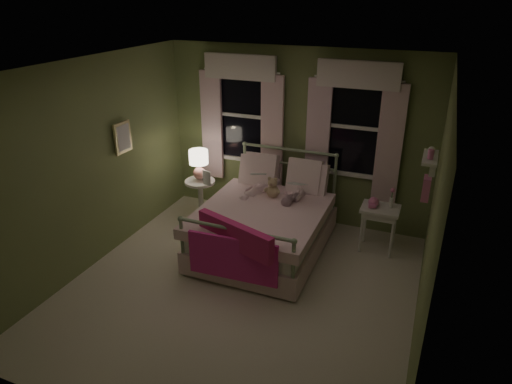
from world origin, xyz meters
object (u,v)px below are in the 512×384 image
at_px(child_left, 258,169).
at_px(table_lamp, 199,162).
at_px(bed, 266,224).
at_px(nightstand_left, 201,194).
at_px(child_right, 296,177).
at_px(nightstand_right, 380,214).
at_px(teddy_bear, 273,189).

distance_m(child_left, table_lamp, 0.96).
distance_m(bed, nightstand_left, 1.32).
relative_size(child_right, table_lamp, 1.67).
xyz_separation_m(child_left, child_right, (0.56, 0.00, -0.03)).
height_order(child_right, nightstand_right, child_right).
height_order(teddy_bear, nightstand_right, teddy_bear).
distance_m(child_left, child_right, 0.56).
bearing_deg(nightstand_left, nightstand_right, 1.78).
bearing_deg(nightstand_right, bed, -159.58).
distance_m(bed, teddy_bear, 0.49).
xyz_separation_m(bed, teddy_bear, (-0.00, 0.26, 0.41)).
bearing_deg(nightstand_left, table_lamp, 0.00).
bearing_deg(child_left, child_right, -166.87).
relative_size(bed, nightstand_right, 3.18).
xyz_separation_m(bed, nightstand_right, (1.43, 0.53, 0.17)).
bearing_deg(bed, table_lamp, 160.07).
relative_size(child_right, nightstand_right, 1.20).
height_order(bed, child_left, child_left).
relative_size(teddy_bear, nightstand_left, 0.47).
height_order(bed, table_lamp, bed).
xyz_separation_m(child_right, teddy_bear, (-0.28, -0.16, -0.16)).
relative_size(child_left, child_right, 1.09).
xyz_separation_m(bed, child_right, (0.28, 0.42, 0.57)).
relative_size(child_left, nightstand_left, 1.28).
bearing_deg(child_left, nightstand_left, 11.39).
bearing_deg(table_lamp, nightstand_right, 1.78).
bearing_deg(teddy_bear, table_lamp, 171.42).
xyz_separation_m(teddy_bear, nightstand_right, (1.43, 0.27, -0.24)).
relative_size(child_left, teddy_bear, 2.71).
height_order(teddy_bear, nightstand_left, teddy_bear).
bearing_deg(teddy_bear, child_left, 150.50).
xyz_separation_m(teddy_bear, table_lamp, (-1.24, 0.19, 0.16)).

